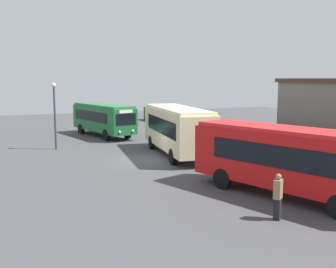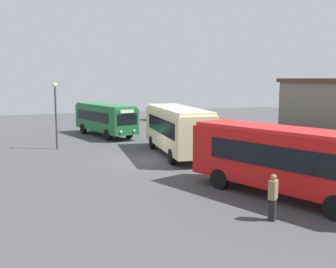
# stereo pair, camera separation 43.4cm
# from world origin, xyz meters

# --- Properties ---
(ground_plane) EXTENTS (77.46, 77.46, 0.00)m
(ground_plane) POSITION_xyz_m (0.00, 0.00, 0.00)
(ground_plane) COLOR #424244
(bus_green) EXTENTS (8.85, 4.00, 2.98)m
(bus_green) POSITION_xyz_m (-12.22, 0.29, 1.73)
(bus_green) COLOR #19602D
(bus_green) RESTS_ON ground_plane
(bus_cream) EXTENTS (9.74, 3.89, 3.33)m
(bus_cream) POSITION_xyz_m (-1.02, 2.60, 1.91)
(bus_cream) COLOR beige
(bus_cream) RESTS_ON ground_plane
(bus_red) EXTENTS (9.69, 5.10, 3.16)m
(bus_red) POSITION_xyz_m (10.20, 2.82, 1.82)
(bus_red) COLOR red
(bus_red) RESTS_ON ground_plane
(person_left) EXTENTS (0.35, 0.47, 1.64)m
(person_left) POSITION_xyz_m (-12.41, 2.90, 0.86)
(person_left) COLOR #4C6B47
(person_left) RESTS_ON ground_plane
(person_center) EXTENTS (0.50, 0.41, 1.81)m
(person_center) POSITION_xyz_m (-4.43, 4.84, 0.95)
(person_center) COLOR #334C8C
(person_center) RESTS_ON ground_plane
(person_far) EXTENTS (0.46, 0.50, 1.79)m
(person_far) POSITION_xyz_m (12.32, 0.53, 0.95)
(person_far) COLOR black
(person_far) RESTS_ON ground_plane
(hedge_row) EXTENTS (50.73, 1.64, 1.66)m
(hedge_row) POSITION_xyz_m (0.00, 10.02, 0.83)
(hedge_row) COLOR #274828
(hedge_row) RESTS_ON ground_plane
(lamppost) EXTENTS (0.36, 0.36, 5.03)m
(lamppost) POSITION_xyz_m (-6.79, -4.83, 3.18)
(lamppost) COLOR #38383D
(lamppost) RESTS_ON ground_plane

